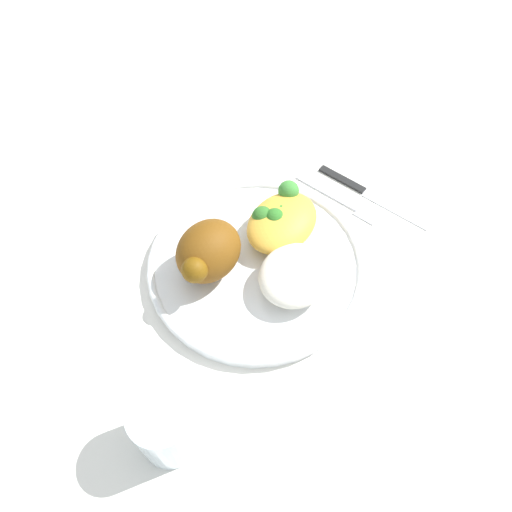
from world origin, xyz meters
name	(u,v)px	position (x,y,z in m)	size (l,w,h in m)	color
ground_plane	(256,269)	(0.00, 0.00, 0.00)	(2.00, 2.00, 0.00)	silver
plate	(256,264)	(0.00, 0.00, 0.01)	(0.29, 0.29, 0.02)	white
roasted_chicken	(208,252)	(0.05, -0.04, 0.06)	(0.10, 0.08, 0.07)	brown
rice_pile	(294,277)	(0.00, 0.06, 0.04)	(0.10, 0.09, 0.04)	white
mac_cheese_with_broccoli	(279,219)	(-0.06, -0.01, 0.04)	(0.11, 0.08, 0.05)	gold
fork	(341,200)	(-0.17, 0.03, 0.00)	(0.02, 0.14, 0.01)	#B2B2B7
knife	(364,190)	(-0.21, 0.05, 0.00)	(0.02, 0.19, 0.01)	black
water_glass	(166,426)	(0.23, 0.06, 0.05)	(0.07, 0.07, 0.09)	silver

